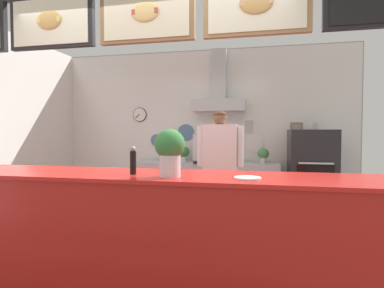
{
  "coord_description": "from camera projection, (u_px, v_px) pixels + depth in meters",
  "views": [
    {
      "loc": [
        0.94,
        -2.77,
        1.39
      ],
      "look_at": [
        0.19,
        0.77,
        1.25
      ],
      "focal_mm": 28.53,
      "sensor_mm": 36.0,
      "label": 1
    }
  ],
  "objects": [
    {
      "name": "back_wall_assembly",
      "position": [
        202.0,
        125.0,
        5.27
      ],
      "size": [
        5.21,
        2.97,
        2.83
      ],
      "color": "#9E9E99",
      "rests_on": "ground_plane"
    },
    {
      "name": "espresso_machine",
      "position": [
        209.0,
        148.0,
        5.02
      ],
      "size": [
        0.46,
        0.51,
        0.47
      ],
      "color": "silver",
      "rests_on": "back_prep_counter"
    },
    {
      "name": "service_counter",
      "position": [
        139.0,
        237.0,
        2.52
      ],
      "size": [
        3.86,
        0.7,
        1.05
      ],
      "color": "red",
      "rests_on": "ground_plane"
    },
    {
      "name": "potted_oregano",
      "position": [
        183.0,
        153.0,
        5.17
      ],
      "size": [
        0.21,
        0.21,
        0.26
      ],
      "color": "beige",
      "rests_on": "back_prep_counter"
    },
    {
      "name": "pizza_oven",
      "position": [
        311.0,
        177.0,
        4.56
      ],
      "size": [
        0.66,
        0.65,
        1.52
      ],
      "color": "#232326",
      "rests_on": "ground_plane"
    },
    {
      "name": "potted_thyme",
      "position": [
        263.0,
        154.0,
        4.89
      ],
      "size": [
        0.18,
        0.18,
        0.24
      ],
      "color": "beige",
      "rests_on": "back_prep_counter"
    },
    {
      "name": "pepper_grinder",
      "position": [
        133.0,
        160.0,
        2.44
      ],
      "size": [
        0.05,
        0.05,
        0.23
      ],
      "color": "black",
      "rests_on": "service_counter"
    },
    {
      "name": "ground_plane",
      "position": [
        156.0,
        275.0,
        2.96
      ],
      "size": [
        6.3,
        6.3,
        0.0
      ],
      "primitive_type": "plane",
      "color": "#514C47"
    },
    {
      "name": "back_prep_counter",
      "position": [
        207.0,
        189.0,
        5.08
      ],
      "size": [
        2.32,
        0.59,
        0.89
      ],
      "color": "#B7BABF",
      "rests_on": "ground_plane"
    },
    {
      "name": "basil_vase",
      "position": [
        170.0,
        152.0,
        2.29
      ],
      "size": [
        0.23,
        0.23,
        0.36
      ],
      "color": "silver",
      "rests_on": "service_counter"
    },
    {
      "name": "potted_sage",
      "position": [
        165.0,
        152.0,
        5.23
      ],
      "size": [
        0.22,
        0.22,
        0.27
      ],
      "color": "beige",
      "rests_on": "back_prep_counter"
    },
    {
      "name": "shop_worker",
      "position": [
        220.0,
        173.0,
        3.75
      ],
      "size": [
        0.57,
        0.23,
        1.64
      ],
      "rotation": [
        0.0,
        0.0,
        3.16
      ],
      "color": "#232328",
      "rests_on": "ground_plane"
    },
    {
      "name": "condiment_plate",
      "position": [
        248.0,
        178.0,
        2.21
      ],
      "size": [
        0.2,
        0.2,
        0.01
      ],
      "color": "white",
      "rests_on": "service_counter"
    }
  ]
}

